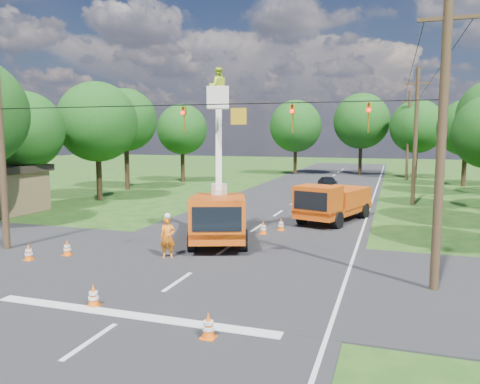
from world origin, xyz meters
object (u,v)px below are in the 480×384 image
(tree_far_b, at_px, (361,121))
(traffic_cone_2, at_px, (263,228))
(traffic_cone_1, at_px, (208,326))
(tree_left_c, at_px, (24,130))
(traffic_cone_3, at_px, (281,224))
(tree_left_d, at_px, (97,122))
(tree_left_e, at_px, (126,120))
(tree_far_a, at_px, (296,126))
(bucket_truck, at_px, (218,206))
(second_truck, at_px, (333,202))
(traffic_cone_5, at_px, (29,252))
(pole_right_mid, at_px, (416,135))
(pole_left, at_px, (1,150))
(tree_right_e, at_px, (466,128))
(pole_right_far, at_px, (408,135))
(tree_left_f, at_px, (182,129))
(tree_far_c, at_px, (417,127))
(pole_right_near, at_px, (442,137))
(traffic_cone_0, at_px, (93,296))
(ground_worker, at_px, (168,237))
(traffic_cone_4, at_px, (67,248))

(tree_far_b, bearing_deg, traffic_cone_2, -93.39)
(traffic_cone_1, relative_size, traffic_cone_2, 1.00)
(tree_far_b, bearing_deg, tree_left_c, -118.44)
(traffic_cone_2, xyz_separation_m, traffic_cone_3, (0.68, 1.17, 0.00))
(traffic_cone_2, distance_m, tree_left_d, 18.71)
(tree_left_e, height_order, tree_far_a, tree_far_a)
(traffic_cone_3, bearing_deg, tree_far_a, 100.32)
(traffic_cone_3, relative_size, tree_far_b, 0.07)
(bucket_truck, relative_size, second_truck, 1.25)
(traffic_cone_5, bearing_deg, traffic_cone_3, 46.96)
(pole_right_mid, bearing_deg, pole_left, -131.99)
(tree_left_d, distance_m, tree_right_e, 35.06)
(traffic_cone_2, relative_size, pole_right_far, 0.07)
(tree_far_b, bearing_deg, tree_far_a, -165.96)
(tree_left_f, xyz_separation_m, tree_far_c, (24.30, 12.00, 0.38))
(tree_far_c, bearing_deg, tree_right_e, -58.44)
(tree_left_d, distance_m, tree_far_a, 29.73)
(pole_right_near, distance_m, pole_left, 18.01)
(traffic_cone_5, xyz_separation_m, tree_right_e, (20.91, 36.29, 5.45))
(traffic_cone_0, distance_m, pole_right_far, 46.20)
(pole_right_far, bearing_deg, traffic_cone_0, -102.46)
(tree_far_c, bearing_deg, tree_far_b, 155.22)
(traffic_cone_2, xyz_separation_m, tree_far_b, (2.27, 38.34, 6.45))
(bucket_truck, height_order, tree_far_b, tree_far_b)
(bucket_truck, xyz_separation_m, traffic_cone_1, (3.60, -10.22, -1.41))
(traffic_cone_1, xyz_separation_m, tree_left_f, (-17.53, 35.87, 5.33))
(traffic_cone_1, bearing_deg, bucket_truck, 109.43)
(second_truck, height_order, pole_right_mid, pole_right_mid)
(bucket_truck, height_order, ground_worker, bucket_truck)
(traffic_cone_4, xyz_separation_m, tree_far_b, (9.11, 45.15, 6.45))
(tree_left_f, bearing_deg, tree_far_b, 40.12)
(tree_left_c, distance_m, tree_far_b, 40.96)
(traffic_cone_5, xyz_separation_m, tree_left_e, (-9.69, 23.29, 6.13))
(traffic_cone_0, relative_size, tree_left_e, 0.08)
(tree_right_e, height_order, tree_far_c, tree_far_c)
(second_truck, relative_size, pole_left, 0.74)
(tree_right_e, bearing_deg, tree_left_f, -170.08)
(pole_left, xyz_separation_m, tree_far_c, (19.00, 42.00, 1.56))
(tree_far_a, bearing_deg, pole_right_far, -12.53)
(traffic_cone_0, bearing_deg, ground_worker, 94.22)
(pole_right_mid, xyz_separation_m, tree_right_e, (5.30, 15.00, 0.70))
(ground_worker, xyz_separation_m, pole_left, (-7.66, -0.89, 3.61))
(tree_left_d, bearing_deg, tree_right_e, 34.78)
(tree_far_c, bearing_deg, traffic_cone_3, -103.33)
(bucket_truck, bearing_deg, pole_left, -172.84)
(traffic_cone_1, distance_m, traffic_cone_5, 10.85)
(traffic_cone_2, distance_m, tree_left_c, 18.11)
(traffic_cone_0, xyz_separation_m, tree_left_f, (-13.39, 34.88, 5.33))
(pole_left, bearing_deg, traffic_cone_4, -2.50)
(traffic_cone_3, distance_m, pole_right_far, 33.28)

